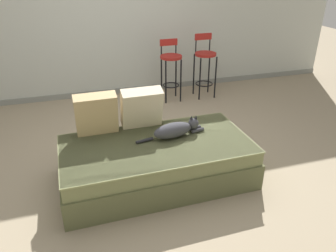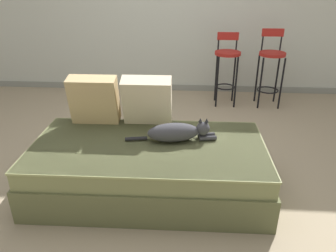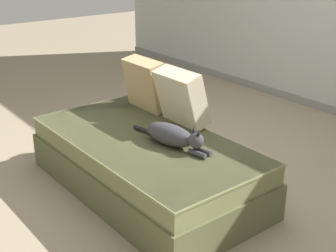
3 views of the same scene
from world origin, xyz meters
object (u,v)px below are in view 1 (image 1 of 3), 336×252
Objects in this scene: couch at (157,161)px; throw_pillow_corner at (96,114)px; bar_stool_near_window at (171,64)px; bar_stool_by_doorway at (205,61)px; throw_pillow_middle at (142,108)px; cat at (175,130)px.

couch is 4.31× the size of throw_pillow_corner.
throw_pillow_corner is 0.46× the size of bar_stool_near_window.
couch is 2.52m from bar_stool_by_doorway.
bar_stool_by_doorway is at bearing 56.41° from couch.
cat is at bearing -47.54° from throw_pillow_middle.
throw_pillow_corner reaches higher than cat.
bar_stool_by_doorway is at bearing 59.91° from cat.
couch is 1.99× the size of bar_stool_near_window.
throw_pillow_corner is (-0.52, 0.38, 0.43)m from couch.
couch is at bearing -82.31° from throw_pillow_middle.
cat is (0.23, 0.09, 0.29)m from couch.
bar_stool_near_window is at bearing 73.87° from cat.
bar_stool_near_window is at bearing 63.18° from throw_pillow_middle.
bar_stool_by_doorway is at bearing 41.67° from throw_pillow_corner.
bar_stool_by_doorway is at bearing 49.70° from throw_pillow_middle.
throw_pillow_middle is at bearing 132.46° from cat.
throw_pillow_middle is 0.45× the size of bar_stool_by_doorway.
throw_pillow_corner is 0.82m from cat.
bar_stool_by_doorway reaches higher than throw_pillow_middle.
cat is at bearing 20.71° from couch.
bar_stool_by_doorway is (1.15, 1.99, 0.08)m from cat.
throw_pillow_middle is 1.89m from bar_stool_near_window.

